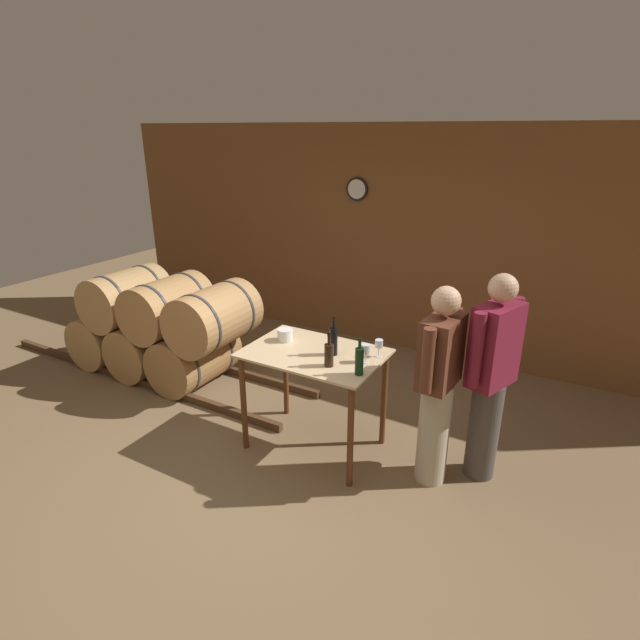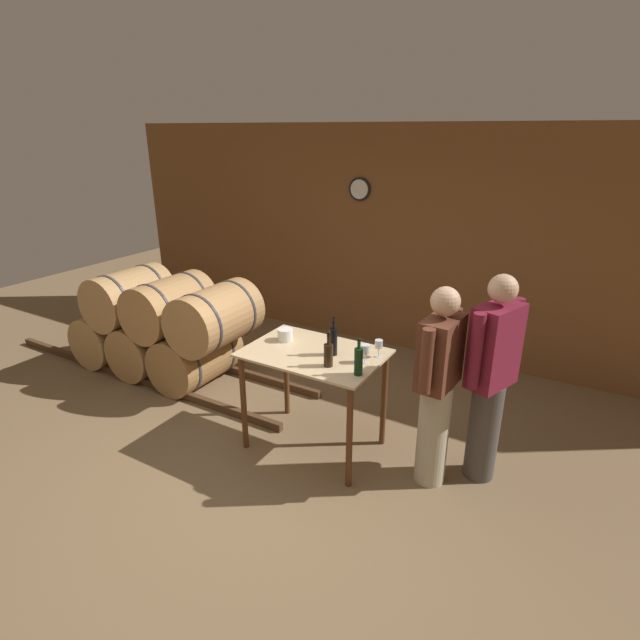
# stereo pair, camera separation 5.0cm
# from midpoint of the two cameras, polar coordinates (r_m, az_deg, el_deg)

# --- Properties ---
(ground_plane) EXTENTS (14.00, 14.00, 0.00)m
(ground_plane) POSITION_cam_midpoint_polar(r_m,az_deg,el_deg) (4.26, -7.08, -17.22)
(ground_plane) COLOR brown
(back_wall) EXTENTS (8.40, 0.08, 2.70)m
(back_wall) POSITION_cam_midpoint_polar(r_m,az_deg,el_deg) (6.14, 9.20, 8.77)
(back_wall) COLOR brown
(back_wall) RESTS_ON ground_plane
(barrel_rack) EXTENTS (3.99, 0.88, 1.15)m
(barrel_rack) POSITION_cam_midpoint_polar(r_m,az_deg,el_deg) (5.84, -18.08, -0.79)
(barrel_rack) COLOR #4C331E
(barrel_rack) RESTS_ON ground_plane
(tasting_table) EXTENTS (1.13, 0.77, 0.91)m
(tasting_table) POSITION_cam_midpoint_polar(r_m,az_deg,el_deg) (4.19, -1.02, -5.70)
(tasting_table) COLOR #D1B284
(tasting_table) RESTS_ON ground_plane
(wine_bottle_far_left) EXTENTS (0.07, 0.07, 0.32)m
(wine_bottle_far_left) POSITION_cam_midpoint_polar(r_m,az_deg,el_deg) (4.02, 1.19, -2.35)
(wine_bottle_far_left) COLOR black
(wine_bottle_far_left) RESTS_ON tasting_table
(wine_bottle_left) EXTENTS (0.07, 0.07, 0.27)m
(wine_bottle_left) POSITION_cam_midpoint_polar(r_m,az_deg,el_deg) (3.84, 0.65, -3.93)
(wine_bottle_left) COLOR black
(wine_bottle_left) RESTS_ON tasting_table
(wine_bottle_center) EXTENTS (0.06, 0.06, 0.29)m
(wine_bottle_center) POSITION_cam_midpoint_polar(r_m,az_deg,el_deg) (3.72, 4.13, -4.61)
(wine_bottle_center) COLOR black
(wine_bottle_center) RESTS_ON tasting_table
(wine_glass_near_left) EXTENTS (0.07, 0.07, 0.15)m
(wine_glass_near_left) POSITION_cam_midpoint_polar(r_m,az_deg,el_deg) (3.91, 4.88, -3.37)
(wine_glass_near_left) COLOR silver
(wine_glass_near_left) RESTS_ON tasting_table
(wine_glass_near_center) EXTENTS (0.06, 0.06, 0.15)m
(wine_glass_near_center) POSITION_cam_midpoint_polar(r_m,az_deg,el_deg) (4.02, 6.40, -2.78)
(wine_glass_near_center) COLOR silver
(wine_glass_near_center) RESTS_ON tasting_table
(ice_bucket) EXTENTS (0.13, 0.13, 0.10)m
(ice_bucket) POSITION_cam_midpoint_polar(r_m,az_deg,el_deg) (4.33, -4.35, -1.71)
(ice_bucket) COLOR white
(ice_bucket) RESTS_ON tasting_table
(person_host) EXTENTS (0.34, 0.56, 1.68)m
(person_host) POSITION_cam_midpoint_polar(r_m,az_deg,el_deg) (3.98, 18.62, -6.01)
(person_host) COLOR #4C4742
(person_host) RESTS_ON ground_plane
(person_visitor_with_scarf) EXTENTS (0.25, 0.59, 1.61)m
(person_visitor_with_scarf) POSITION_cam_midpoint_polar(r_m,az_deg,el_deg) (3.84, 12.97, -7.17)
(person_visitor_with_scarf) COLOR #B7AD93
(person_visitor_with_scarf) RESTS_ON ground_plane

